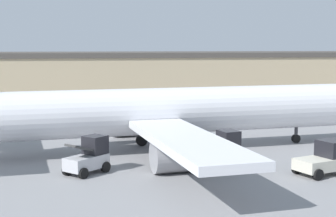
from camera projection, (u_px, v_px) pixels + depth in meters
name	position (u px, v px, depth m)	size (l,w,h in m)	color
ground_plane	(168.00, 150.00, 40.11)	(400.00, 400.00, 0.00)	gray
terminal_building	(175.00, 75.00, 79.21)	(64.61, 16.98, 7.11)	tan
airplane	(155.00, 112.00, 39.43)	(38.12, 33.43, 12.08)	white
baggage_tug	(222.00, 152.00, 34.03)	(2.95, 2.42, 2.54)	#B2B2B7
belt_loader_truck	(89.00, 157.00, 32.85)	(3.12, 3.09, 2.35)	#B2B2B7
pushback_tug	(324.00, 159.00, 32.55)	(3.64, 2.94, 2.14)	beige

